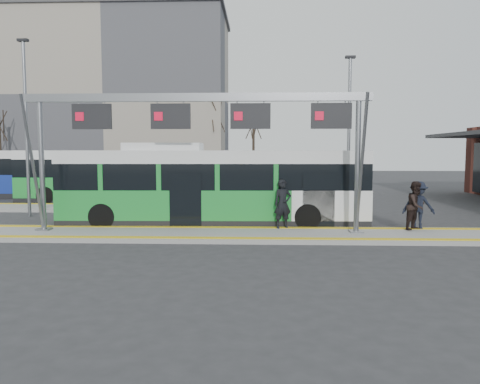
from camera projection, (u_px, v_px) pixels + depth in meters
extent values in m
plane|color=#2D2D30|center=(210.00, 236.00, 17.58)|extent=(120.00, 120.00, 0.00)
cube|color=gray|center=(210.00, 234.00, 17.58)|extent=(22.00, 3.00, 0.15)
cube|color=gray|center=(153.00, 208.00, 25.70)|extent=(20.00, 3.00, 0.15)
cube|color=yellow|center=(213.00, 227.00, 18.72)|extent=(22.00, 0.35, 0.02)
cube|color=yellow|center=(207.00, 238.00, 16.43)|extent=(22.00, 0.35, 0.02)
cube|color=yellow|center=(157.00, 204.00, 26.84)|extent=(20.00, 0.35, 0.02)
cylinder|color=slate|center=(42.00, 165.00, 17.91)|extent=(0.20, 0.20, 5.05)
cube|color=slate|center=(44.00, 229.00, 18.12)|extent=(0.50, 0.50, 0.06)
cylinder|color=slate|center=(33.00, 165.00, 17.21)|extent=(0.12, 1.46, 4.90)
cylinder|color=slate|center=(357.00, 165.00, 17.43)|extent=(0.20, 0.20, 5.05)
cube|color=slate|center=(356.00, 231.00, 17.65)|extent=(0.50, 0.50, 0.06)
cylinder|color=slate|center=(362.00, 166.00, 16.74)|extent=(0.12, 1.46, 4.90)
cube|color=slate|center=(197.00, 97.00, 17.45)|extent=(13.00, 0.25, 0.30)
cube|color=black|center=(92.00, 117.00, 17.67)|extent=(1.50, 0.12, 0.95)
cube|color=red|center=(80.00, 116.00, 17.62)|extent=(0.32, 0.02, 0.32)
cube|color=black|center=(171.00, 116.00, 17.55)|extent=(1.50, 0.12, 0.95)
cube|color=red|center=(158.00, 116.00, 17.50)|extent=(0.32, 0.02, 0.32)
cube|color=black|center=(250.00, 116.00, 17.43)|extent=(1.50, 0.12, 0.95)
cube|color=red|center=(238.00, 116.00, 17.38)|extent=(0.32, 0.02, 0.32)
cube|color=black|center=(331.00, 116.00, 17.31)|extent=(1.50, 0.12, 0.95)
cube|color=red|center=(319.00, 116.00, 17.26)|extent=(0.32, 0.02, 0.32)
cube|color=gray|center=(120.00, 100.00, 53.19)|extent=(24.00, 12.00, 18.00)
cube|color=#3F3F42|center=(118.00, 17.00, 52.38)|extent=(24.50, 12.50, 0.40)
cube|color=black|center=(214.00, 221.00, 20.28)|extent=(12.96, 3.07, 0.38)
cube|color=#1E8B33|center=(214.00, 202.00, 20.21)|extent=(12.96, 3.07, 1.24)
cube|color=black|center=(214.00, 176.00, 20.11)|extent=(12.95, 2.99, 1.07)
cube|color=white|center=(214.00, 157.00, 20.04)|extent=(12.96, 3.07, 0.54)
cube|color=orange|center=(364.00, 159.00, 19.96)|extent=(0.10, 1.92, 0.30)
cube|color=white|center=(164.00, 147.00, 20.03)|extent=(3.27, 2.00, 0.32)
cylinder|color=black|center=(102.00, 216.00, 19.10)|extent=(1.08, 0.35, 1.07)
cylinder|color=black|center=(118.00, 209.00, 21.53)|extent=(1.08, 0.35, 1.07)
cylinder|color=black|center=(307.00, 217.00, 18.98)|extent=(1.08, 0.35, 1.07)
cylinder|color=black|center=(300.00, 209.00, 21.41)|extent=(1.08, 0.35, 1.07)
cube|color=black|center=(126.00, 199.00, 29.31)|extent=(13.02, 3.04, 0.38)
cube|color=#1E8B33|center=(126.00, 186.00, 29.24)|extent=(13.02, 3.04, 1.24)
cube|color=black|center=(126.00, 168.00, 29.14)|extent=(13.02, 2.96, 1.08)
cube|color=white|center=(125.00, 155.00, 29.07)|extent=(13.02, 3.04, 0.54)
cylinder|color=black|center=(46.00, 195.00, 28.13)|extent=(1.09, 0.35, 1.08)
cylinder|color=black|center=(62.00, 192.00, 30.58)|extent=(1.09, 0.35, 1.08)
cylinder|color=black|center=(185.00, 196.00, 27.99)|extent=(1.09, 0.35, 1.08)
cylinder|color=black|center=(190.00, 192.00, 30.43)|extent=(1.09, 0.35, 1.08)
cube|color=black|center=(20.00, 195.00, 32.40)|extent=(12.48, 3.10, 0.38)
cube|color=navy|center=(19.00, 183.00, 32.33)|extent=(12.48, 3.10, 1.24)
cube|color=black|center=(18.00, 166.00, 32.23)|extent=(12.48, 3.02, 1.08)
cube|color=white|center=(18.00, 155.00, 32.16)|extent=(12.48, 3.10, 0.54)
cylinder|color=black|center=(66.00, 191.00, 31.11)|extent=(1.09, 0.35, 1.08)
cylinder|color=black|center=(79.00, 188.00, 33.55)|extent=(1.09, 0.35, 1.08)
imported|color=black|center=(283.00, 204.00, 18.47)|extent=(0.81, 0.65, 1.94)
imported|color=black|center=(416.00, 206.00, 18.07)|extent=(1.16, 1.14, 1.89)
imported|color=black|center=(418.00, 205.00, 18.27)|extent=(1.28, 0.83, 1.87)
cylinder|color=#382B21|center=(216.00, 143.00, 47.65)|extent=(0.28, 0.28, 8.04)
cylinder|color=#382B21|center=(253.00, 148.00, 50.99)|extent=(0.28, 0.28, 7.10)
cylinder|color=#382B21|center=(0.00, 150.00, 45.78)|extent=(0.28, 0.28, 6.55)
cylinder|color=slate|center=(26.00, 130.00, 22.54)|extent=(0.16, 0.16, 8.45)
cube|color=black|center=(23.00, 40.00, 22.17)|extent=(0.50, 0.25, 0.12)
cylinder|color=slate|center=(349.00, 137.00, 23.52)|extent=(0.16, 0.16, 7.85)
cube|color=black|center=(350.00, 57.00, 23.18)|extent=(0.50, 0.25, 0.12)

